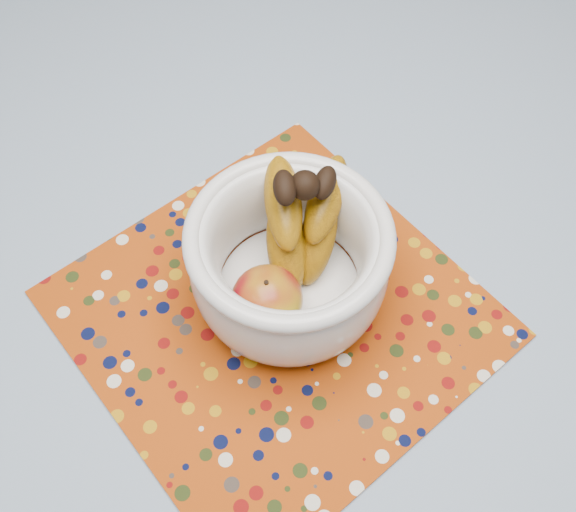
{
  "coord_description": "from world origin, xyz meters",
  "views": [
    {
      "loc": [
        -0.09,
        -0.44,
        1.46
      ],
      "look_at": [
        0.01,
        -0.07,
        0.84
      ],
      "focal_mm": 42.0,
      "sensor_mm": 36.0,
      "label": 1
    }
  ],
  "objects": [
    {
      "name": "table",
      "position": [
        0.0,
        0.0,
        0.67
      ],
      "size": [
        1.2,
        1.2,
        0.75
      ],
      "color": "brown",
      "rests_on": "ground"
    },
    {
      "name": "tablecloth",
      "position": [
        0.0,
        0.0,
        0.76
      ],
      "size": [
        1.32,
        1.32,
        0.01
      ],
      "primitive_type": "cube",
      "color": "#668AAA",
      "rests_on": "table"
    },
    {
      "name": "placemat",
      "position": [
        -0.02,
        -0.09,
        0.76
      ],
      "size": [
        0.56,
        0.56,
        0.0
      ],
      "primitive_type": "cube",
      "rotation": [
        0.0,
        0.0,
        0.44
      ],
      "color": "#973608",
      "rests_on": "tablecloth"
    },
    {
      "name": "fruit_bowl",
      "position": [
        0.01,
        -0.06,
        0.84
      ],
      "size": [
        0.24,
        0.23,
        0.18
      ],
      "color": "silver",
      "rests_on": "placemat"
    }
  ]
}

